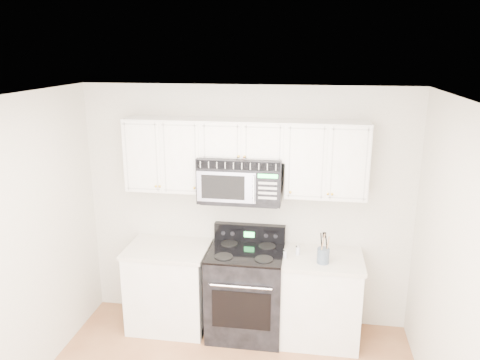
# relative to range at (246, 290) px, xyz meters

# --- Properties ---
(room) EXTENTS (3.51, 3.51, 2.61)m
(room) POSITION_rel_range_xyz_m (-0.04, -1.43, 0.82)
(room) COLOR #9E6F47
(room) RESTS_ON ground
(base_cabinet_left) EXTENTS (0.86, 0.65, 0.92)m
(base_cabinet_left) POSITION_rel_range_xyz_m (-0.84, 0.01, -0.06)
(base_cabinet_left) COLOR white
(base_cabinet_left) RESTS_ON ground
(base_cabinet_right) EXTENTS (0.86, 0.65, 0.92)m
(base_cabinet_right) POSITION_rel_range_xyz_m (0.76, 0.01, -0.06)
(base_cabinet_right) COLOR white
(base_cabinet_right) RESTS_ON ground
(range) EXTENTS (0.77, 0.70, 1.12)m
(range) POSITION_rel_range_xyz_m (0.00, 0.00, 0.00)
(range) COLOR black
(range) RESTS_ON ground
(upper_cabinets) EXTENTS (2.44, 0.37, 0.75)m
(upper_cabinets) POSITION_rel_range_xyz_m (-0.04, 0.16, 1.45)
(upper_cabinets) COLOR white
(upper_cabinets) RESTS_ON ground
(microwave) EXTENTS (0.83, 0.47, 0.46)m
(microwave) POSITION_rel_range_xyz_m (-0.07, 0.11, 1.20)
(microwave) COLOR black
(microwave) RESTS_ON ground
(utensil_crock) EXTENTS (0.12, 0.12, 0.32)m
(utensil_crock) POSITION_rel_range_xyz_m (0.78, -0.12, 0.52)
(utensil_crock) COLOR slate
(utensil_crock) RESTS_ON base_cabinet_right
(shaker_salt) EXTENTS (0.04, 0.04, 0.09)m
(shaker_salt) POSITION_rel_range_xyz_m (0.41, -0.07, 0.48)
(shaker_salt) COLOR silver
(shaker_salt) RESTS_ON base_cabinet_right
(shaker_pepper) EXTENTS (0.04, 0.04, 0.10)m
(shaker_pepper) POSITION_rel_range_xyz_m (0.53, 0.03, 0.49)
(shaker_pepper) COLOR silver
(shaker_pepper) RESTS_ON base_cabinet_right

